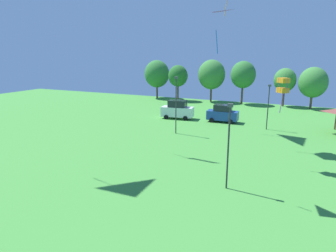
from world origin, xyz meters
name	(u,v)px	position (x,y,z in m)	size (l,w,h in m)	color
kite_flying_4	(212,22)	(-1.20, 20.65, 11.06)	(1.78, 1.65, 2.06)	purple
kite_flying_5	(283,86)	(2.79, 27.47, 6.71)	(1.02, 1.02, 2.84)	orange
parked_car_leftmost	(177,110)	(-12.04, 40.98, 1.30)	(4.73, 2.47, 2.67)	silver
parked_car_second_from_left	(223,114)	(-5.54, 41.51, 1.18)	(4.22, 2.08, 2.40)	#234299
light_post_0	(176,102)	(-8.98, 33.29, 3.73)	(0.36, 0.20, 6.65)	#2D2D33
light_post_1	(268,104)	(0.49, 39.79, 3.17)	(0.36, 0.20, 5.56)	#2D2D33
light_post_3	(229,142)	(0.07, 21.23, 3.40)	(0.36, 0.20, 6.01)	#2D2D33
treeline_tree_0	(157,74)	(-24.02, 58.19, 5.00)	(5.12, 5.12, 7.83)	brown
treeline_tree_1	(178,76)	(-18.55, 56.52, 4.86)	(3.81, 3.81, 6.97)	brown
treeline_tree_2	(212,75)	(-12.22, 58.10, 5.21)	(5.14, 5.14, 8.04)	brown
treeline_tree_3	(243,75)	(-6.19, 57.82, 5.37)	(4.49, 4.49, 7.86)	brown
treeline_tree_4	(285,80)	(0.99, 58.37, 4.62)	(3.77, 3.77, 6.71)	brown
treeline_tree_5	(313,82)	(5.47, 57.71, 4.45)	(4.65, 4.65, 7.01)	brown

